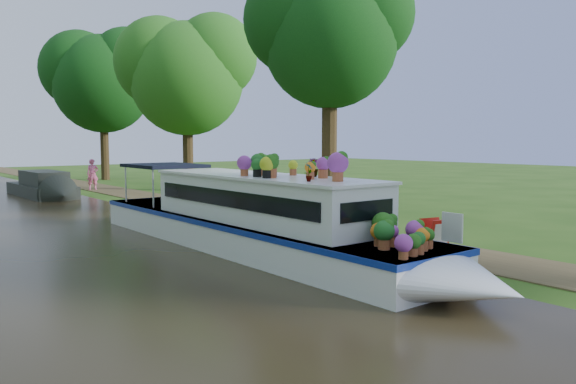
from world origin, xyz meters
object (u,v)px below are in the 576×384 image
Objects in this scene: second_boat at (44,187)px; pedestrian_pink at (93,174)px; plant_boat at (262,218)px; sandwich_board at (436,240)px.

second_boat is 3.84× the size of pedestrian_pink.
second_boat is 3.95m from pedestrian_pink.
second_boat is at bearing -131.74° from pedestrian_pink.
pedestrian_pink is (3.16, 2.34, 0.36)m from second_boat.
plant_boat is 2.12× the size of second_boat.
plant_boat is 17.30m from second_boat.
plant_boat is at bearing 143.13° from sandwich_board.
plant_boat is at bearing -89.88° from second_boat.
pedestrian_pink is at bearing 101.29° from sandwich_board.
pedestrian_pink is (0.05, 22.66, 0.42)m from sandwich_board.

